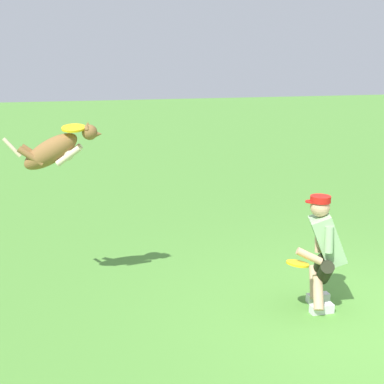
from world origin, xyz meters
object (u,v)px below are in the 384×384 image
at_px(dog, 55,150).
at_px(frisbee_flying, 74,128).
at_px(frisbee_held, 298,264).
at_px(person, 323,249).

bearing_deg(dog, frisbee_flying, -4.52).
xyz_separation_m(dog, frisbee_held, (-2.41, 1.17, -1.13)).
relative_size(dog, frisbee_held, 4.42).
bearing_deg(frisbee_held, frisbee_flying, -26.83).
bearing_deg(frisbee_flying, frisbee_held, 153.17).
relative_size(frisbee_flying, frisbee_held, 1.07).
bearing_deg(person, frisbee_flying, -1.96).
distance_m(person, frisbee_held, 0.40).
height_order(person, frisbee_flying, frisbee_flying).
bearing_deg(dog, frisbee_held, -15.85).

